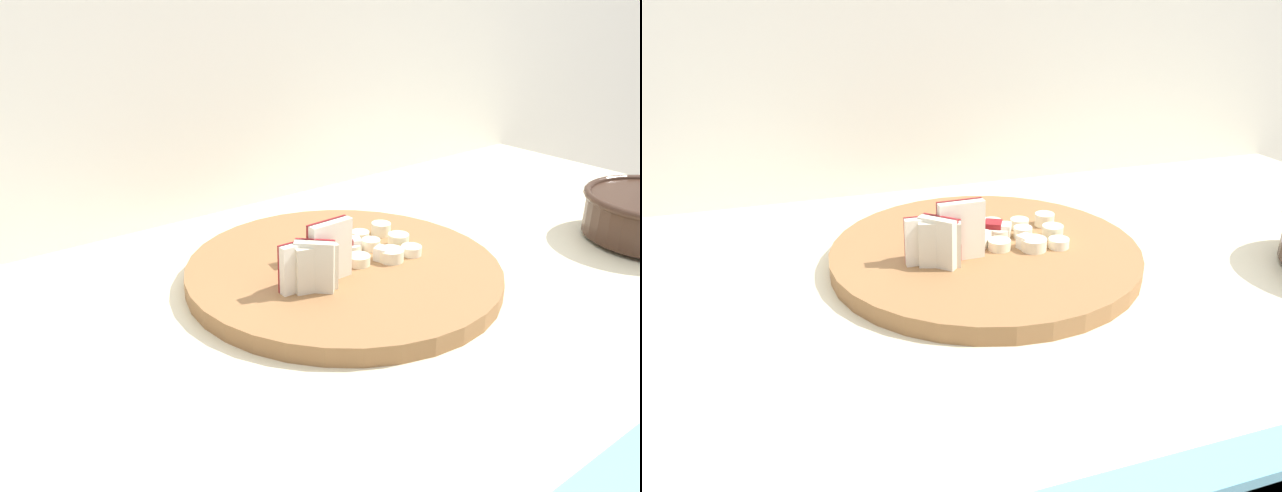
% 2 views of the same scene
% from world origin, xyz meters
% --- Properties ---
extents(tile_backsplash, '(2.40, 0.04, 1.30)m').
position_xyz_m(tile_backsplash, '(0.00, 0.35, 0.65)').
color(tile_backsplash, silver).
rests_on(tile_backsplash, ground).
extents(cutting_board, '(0.36, 0.36, 0.02)m').
position_xyz_m(cutting_board, '(-0.10, 0.05, 0.88)').
color(cutting_board, olive).
rests_on(cutting_board, tiled_countertop).
extents(apple_wedge_fan, '(0.09, 0.04, 0.07)m').
position_xyz_m(apple_wedge_fan, '(-0.16, 0.02, 0.92)').
color(apple_wedge_fan, maroon).
rests_on(apple_wedge_fan, cutting_board).
extents(apple_dice_pile, '(0.11, 0.08, 0.02)m').
position_xyz_m(apple_dice_pile, '(-0.11, 0.06, 0.90)').
color(apple_dice_pile, maroon).
rests_on(apple_dice_pile, cutting_board).
extents(banana_slice_rows, '(0.11, 0.10, 0.02)m').
position_xyz_m(banana_slice_rows, '(-0.05, 0.05, 0.89)').
color(banana_slice_rows, beige).
rests_on(banana_slice_rows, cutting_board).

